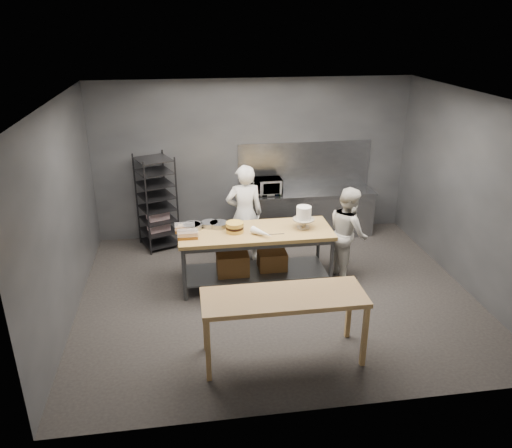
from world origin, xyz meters
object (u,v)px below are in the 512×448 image
at_px(microwave, 267,186).
at_px(frosted_cake_stand, 304,215).
at_px(speed_rack, 157,203).
at_px(layer_cake, 235,227).
at_px(near_counter, 284,302).
at_px(chef_right, 348,233).
at_px(work_table, 253,251).
at_px(chef_behind, 244,214).

height_order(microwave, frosted_cake_stand, frosted_cake_stand).
height_order(speed_rack, layer_cake, speed_rack).
bearing_deg(near_counter, layer_cake, 101.05).
xyz_separation_m(near_counter, layer_cake, (-0.38, 1.95, 0.19)).
bearing_deg(chef_right, frosted_cake_stand, 89.93).
xyz_separation_m(microwave, layer_cake, (-0.81, -1.76, -0.05)).
relative_size(work_table, near_counter, 1.20).
xyz_separation_m(speed_rack, layer_cake, (1.25, -1.68, 0.14)).
xyz_separation_m(work_table, near_counter, (0.09, -1.97, 0.24)).
distance_m(chef_right, frosted_cake_stand, 0.86).
relative_size(work_table, chef_right, 1.57).
relative_size(near_counter, chef_behind, 1.14).
bearing_deg(chef_behind, speed_rack, -31.43).
height_order(near_counter, frosted_cake_stand, frosted_cake_stand).
distance_m(microwave, layer_cake, 1.94).
relative_size(speed_rack, frosted_cake_stand, 4.88).
relative_size(chef_right, layer_cake, 5.59).
relative_size(work_table, frosted_cake_stand, 6.69).
height_order(work_table, near_counter, work_table).
distance_m(chef_behind, microwave, 1.09).
xyz_separation_m(work_table, chef_right, (1.57, 0.04, 0.19)).
xyz_separation_m(frosted_cake_stand, layer_cake, (-1.09, -0.00, -0.14)).
distance_m(chef_right, microwave, 2.02).
bearing_deg(chef_right, chef_behind, 59.84).
distance_m(speed_rack, layer_cake, 2.10).
distance_m(chef_behind, chef_right, 1.78).
bearing_deg(work_table, microwave, 73.49).
xyz_separation_m(speed_rack, frosted_cake_stand, (2.34, -1.68, 0.29)).
height_order(speed_rack, frosted_cake_stand, speed_rack).
height_order(work_table, microwave, microwave).
bearing_deg(microwave, chef_right, -58.33).
bearing_deg(frosted_cake_stand, work_table, 179.13).
bearing_deg(layer_cake, chef_right, 1.76).
distance_m(near_counter, chef_right, 2.49).
relative_size(chef_behind, microwave, 3.23).
height_order(chef_right, frosted_cake_stand, chef_right).
xyz_separation_m(work_table, speed_rack, (-1.54, 1.67, 0.28)).
distance_m(speed_rack, chef_behind, 1.73).
bearing_deg(speed_rack, chef_right, -27.56).
bearing_deg(layer_cake, near_counter, -78.95).
xyz_separation_m(near_counter, chef_right, (1.48, 2.01, -0.05)).
distance_m(chef_behind, layer_cake, 0.88).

